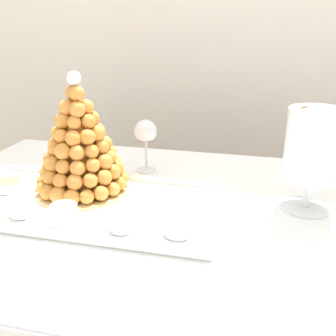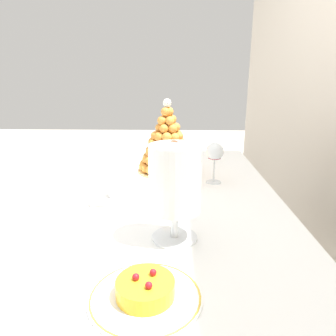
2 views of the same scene
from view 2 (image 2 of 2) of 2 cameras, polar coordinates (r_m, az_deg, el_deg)
name	(u,v)px [view 2 (image 2 of 2)]	position (r m, az deg, el deg)	size (l,w,h in m)	color
buffet_table	(156,228)	(1.13, -2.33, -11.06)	(1.47, 0.88, 0.75)	brown
serving_tray	(150,175)	(1.31, -3.36, -1.27)	(0.67, 0.34, 0.02)	white
croquembouche	(167,144)	(1.32, -0.14, 4.47)	(0.25, 0.25, 0.31)	tan
dessert_cup_left	(134,154)	(1.55, -6.30, 2.51)	(0.06, 0.06, 0.06)	silver
dessert_cup_mid_left	(132,161)	(1.43, -6.65, 1.28)	(0.05, 0.05, 0.05)	silver
dessert_cup_centre	(124,169)	(1.32, -8.25, -0.14)	(0.06, 0.06, 0.05)	silver
dessert_cup_mid_right	(120,178)	(1.20, -8.87, -1.80)	(0.05, 0.05, 0.05)	silver
dessert_cup_right	(117,189)	(1.08, -9.43, -3.93)	(0.06, 0.06, 0.05)	silver
creme_brulee_ramekin	(161,157)	(1.54, -1.39, 1.99)	(0.08, 0.08, 0.02)	white
macaron_goblet	(175,180)	(0.76, 1.33, -2.26)	(0.13, 0.13, 0.26)	white
fruit_tart_plate	(145,292)	(0.63, -4.21, -22.04)	(0.22, 0.22, 0.05)	white
wine_glass	(215,153)	(1.21, 8.65, 2.68)	(0.07, 0.07, 0.16)	silver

